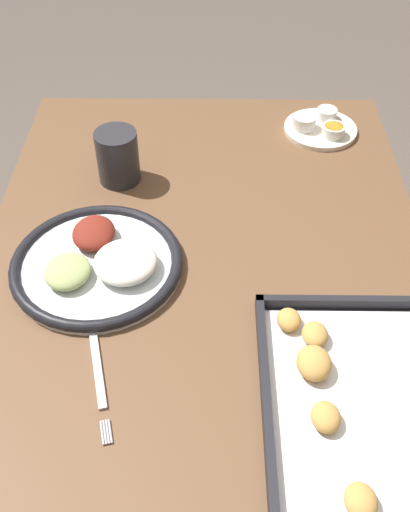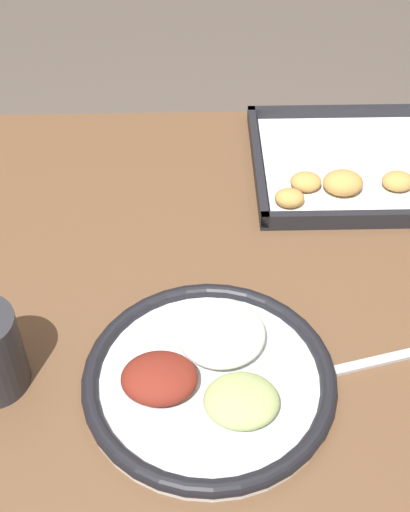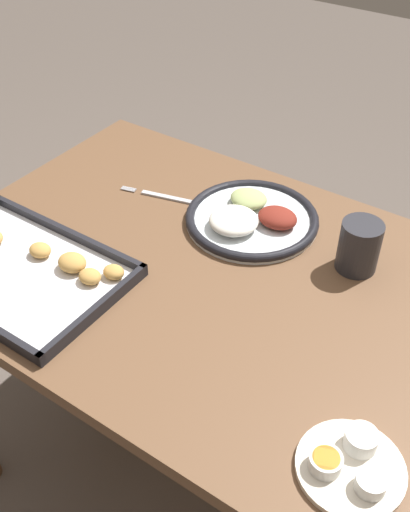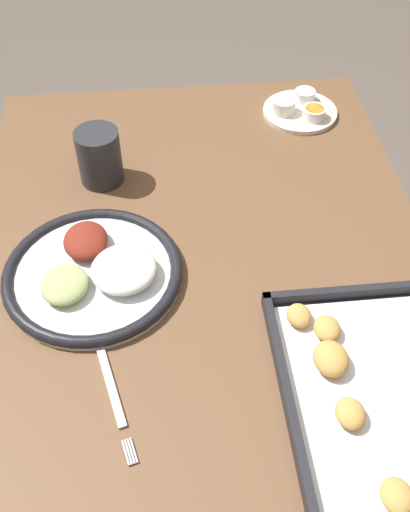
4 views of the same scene
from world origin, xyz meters
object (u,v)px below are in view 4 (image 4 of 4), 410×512
(saucer_plate, at_px, (300,109))
(baking_tray, at_px, (384,411))
(dinner_plate, at_px, (95,270))
(drinking_cup, at_px, (99,157))
(fork, at_px, (110,382))

(saucer_plate, height_order, baking_tray, baking_tray)
(dinner_plate, distance_m, drinking_cup, 0.25)
(drinking_cup, bearing_deg, dinner_plate, -1.87)
(fork, bearing_deg, saucer_plate, 133.02)
(saucer_plate, height_order, drinking_cup, drinking_cup)
(dinner_plate, distance_m, fork, 0.20)
(dinner_plate, height_order, fork, dinner_plate)
(saucer_plate, bearing_deg, fork, -32.86)
(baking_tray, bearing_deg, drinking_cup, -144.23)
(dinner_plate, distance_m, baking_tray, 0.48)
(dinner_plate, bearing_deg, drinking_cup, 178.13)
(saucer_plate, bearing_deg, dinner_plate, -45.42)
(drinking_cup, bearing_deg, baking_tray, 35.77)
(dinner_plate, xyz_separation_m, saucer_plate, (-0.41, 0.42, -0.00))
(saucer_plate, relative_size, drinking_cup, 1.49)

